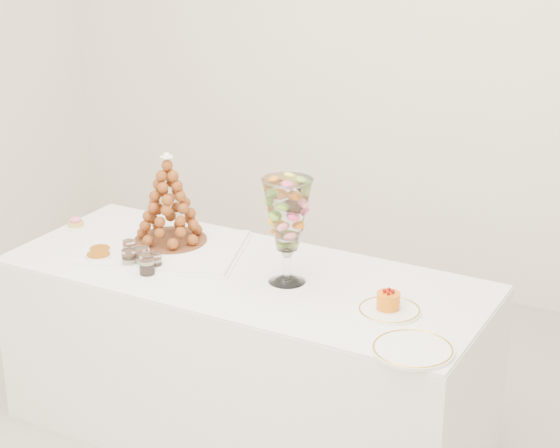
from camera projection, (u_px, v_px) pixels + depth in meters
The scene contains 15 objects.
buffet_table at pixel (245, 355), 3.56m from camera, with size 1.81×0.73×0.69m.
lace_tray at pixel (164, 248), 3.63m from camera, with size 0.59×0.44×0.02m, color white.
macaron_vase at pixel (287, 216), 3.27m from camera, with size 0.18×0.18×0.39m.
cake_plate at pixel (389, 310), 3.13m from camera, with size 0.21×0.21×0.01m, color white.
spare_plate at pixel (413, 350), 2.88m from camera, with size 0.26×0.26×0.01m, color white.
pink_tart at pixel (76, 222), 3.88m from camera, with size 0.06×0.06×0.04m.
verrine_a at pixel (129, 249), 3.57m from camera, with size 0.05×0.05×0.06m, color white.
verrine_b at pixel (142, 257), 3.47m from camera, with size 0.06×0.06×0.08m, color white.
verrine_c at pixel (156, 262), 3.45m from camera, with size 0.05×0.05×0.06m, color white.
verrine_d at pixel (129, 259), 3.46m from camera, with size 0.05×0.05×0.07m, color white.
verrine_e at pixel (147, 264), 3.41m from camera, with size 0.06×0.06×0.08m, color white.
ramekin_back at pixel (100, 252), 3.59m from camera, with size 0.09×0.09×0.03m, color white.
ramekin_front at pixel (99, 258), 3.52m from camera, with size 0.10×0.10×0.03m, color white.
croquembouche at pixel (169, 199), 3.62m from camera, with size 0.30×0.30×0.36m.
mousse_cake at pixel (388, 300), 3.13m from camera, with size 0.08×0.08×0.07m.
Camera 1 is at (1.51, -2.37, 2.08)m, focal length 60.00 mm.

